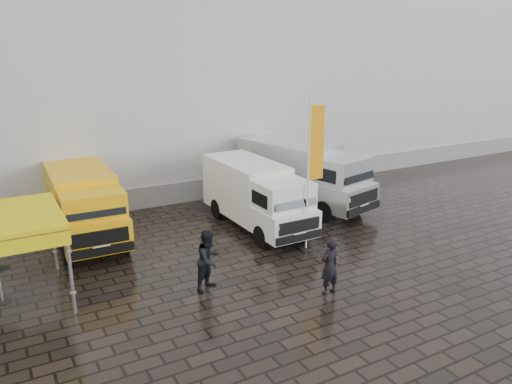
# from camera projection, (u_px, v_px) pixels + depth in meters

# --- Properties ---
(ground) EXTENTS (120.00, 120.00, 0.00)m
(ground) POSITION_uv_depth(u_px,v_px,m) (316.00, 251.00, 18.17)
(ground) COLOR black
(ground) RESTS_ON ground
(exhibition_hall) EXTENTS (44.00, 16.00, 12.00)m
(exhibition_hall) POSITION_uv_depth(u_px,v_px,m) (194.00, 65.00, 30.80)
(exhibition_hall) COLOR silver
(exhibition_hall) RESTS_ON ground
(hall_plinth) EXTENTS (44.00, 0.15, 1.00)m
(hall_plinth) POSITION_uv_depth(u_px,v_px,m) (257.00, 181.00, 25.62)
(hall_plinth) COLOR gray
(hall_plinth) RESTS_ON ground
(van_yellow) EXTENTS (2.36, 5.77, 2.63)m
(van_yellow) POSITION_uv_depth(u_px,v_px,m) (85.00, 208.00, 18.82)
(van_yellow) COLOR #FFB50D
(van_yellow) RESTS_ON ground
(van_white) EXTENTS (2.11, 6.09, 2.62)m
(van_white) POSITION_uv_depth(u_px,v_px,m) (257.00, 197.00, 20.19)
(van_white) COLOR white
(van_white) RESTS_ON ground
(van_silver) EXTENTS (3.76, 7.03, 2.90)m
(van_silver) POSITION_uv_depth(u_px,v_px,m) (303.00, 176.00, 22.91)
(van_silver) COLOR silver
(van_silver) RESTS_ON ground
(flagpole) EXTENTS (0.88, 0.50, 5.46)m
(flagpole) POSITION_uv_depth(u_px,v_px,m) (313.00, 167.00, 17.60)
(flagpole) COLOR black
(flagpole) RESTS_ON ground
(cocktail_table) EXTENTS (0.60, 0.60, 1.04)m
(cocktail_table) POSITION_uv_depth(u_px,v_px,m) (0.00, 286.00, 14.45)
(cocktail_table) COLOR black
(cocktail_table) RESTS_ON ground
(wheelie_bin) EXTENTS (0.71, 0.71, 0.93)m
(wheelie_bin) POSITION_uv_depth(u_px,v_px,m) (335.00, 173.00, 27.39)
(wheelie_bin) COLOR black
(wheelie_bin) RESTS_ON ground
(person_front) EXTENTS (0.68, 0.48, 1.78)m
(person_front) POSITION_uv_depth(u_px,v_px,m) (330.00, 266.00, 14.86)
(person_front) COLOR black
(person_front) RESTS_ON ground
(person_tent) EXTENTS (1.16, 1.07, 1.90)m
(person_tent) POSITION_uv_depth(u_px,v_px,m) (209.00, 260.00, 15.16)
(person_tent) COLOR black
(person_tent) RESTS_ON ground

